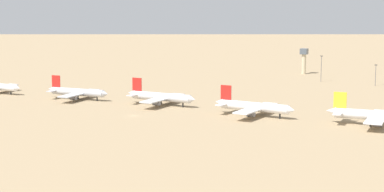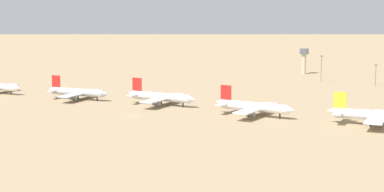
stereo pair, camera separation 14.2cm
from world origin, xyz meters
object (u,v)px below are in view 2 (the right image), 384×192
at_px(parked_jet_yellow_5, 374,115).
at_px(control_tower, 304,59).
at_px(parked_jet_red_3, 161,97).
at_px(light_pole_mid, 321,67).
at_px(parked_jet_red_4, 253,107).
at_px(light_pole_east, 376,73).
at_px(parked_jet_red_2, 77,92).

distance_m(parked_jet_yellow_5, control_tower, 197.73).
distance_m(parked_jet_red_3, light_pole_mid, 142.19).
relative_size(parked_jet_red_4, light_pole_east, 3.07).
distance_m(parked_jet_red_2, light_pole_mid, 170.38).
bearing_deg(parked_jet_red_4, light_pole_east, 81.60).
xyz_separation_m(control_tower, light_pole_mid, (23.84, -38.69, -1.33)).
bearing_deg(parked_jet_red_3, control_tower, 83.44).
xyz_separation_m(light_pole_mid, light_pole_east, (36.98, -4.40, -2.02)).
bearing_deg(parked_jet_red_3, parked_jet_yellow_5, -0.96).
xyz_separation_m(parked_jet_red_4, control_tower, (-29.47, 179.62, 6.84)).
relative_size(parked_jet_red_4, light_pole_mid, 2.39).
bearing_deg(light_pole_mid, control_tower, 121.64).
relative_size(parked_jet_red_3, parked_jet_yellow_5, 0.96).
bearing_deg(light_pole_mid, light_pole_east, -6.79).
height_order(parked_jet_red_4, light_pole_east, parked_jet_red_4).
bearing_deg(light_pole_mid, parked_jet_red_2, -126.45).
height_order(parked_jet_red_4, control_tower, control_tower).
relative_size(parked_jet_red_4, control_tower, 2.24).
bearing_deg(control_tower, light_pole_mid, -58.36).
bearing_deg(parked_jet_yellow_5, light_pole_east, 97.00).
relative_size(parked_jet_red_3, parked_jet_red_4, 0.98).
bearing_deg(parked_jet_yellow_5, parked_jet_red_2, 175.52).
bearing_deg(parked_jet_red_2, parked_jet_red_3, 1.27).
xyz_separation_m(parked_jet_red_2, control_tower, (77.34, 175.66, 7.17)).
bearing_deg(parked_jet_red_4, control_tower, 103.85).
bearing_deg(parked_jet_red_3, parked_jet_red_2, -173.39).
height_order(parked_jet_red_4, parked_jet_yellow_5, parked_jet_yellow_5).
xyz_separation_m(parked_jet_red_2, parked_jet_yellow_5, (163.72, -2.08, 0.43)).
height_order(parked_jet_yellow_5, control_tower, control_tower).
height_order(parked_jet_red_2, parked_jet_red_4, parked_jet_red_4).
bearing_deg(light_pole_mid, parked_jet_red_4, -87.71).
distance_m(control_tower, light_pole_mid, 45.47).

